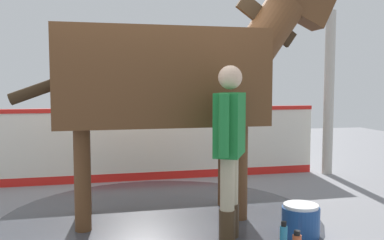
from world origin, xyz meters
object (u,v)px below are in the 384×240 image
(horse, at_px, (171,77))
(bottle_shampoo, at_px, (284,236))
(handler, at_px, (230,142))
(wash_bucket, at_px, (301,220))

(horse, bearing_deg, bottle_shampoo, -55.20)
(handler, bearing_deg, wash_bucket, -154.72)
(horse, distance_m, bottle_shampoo, 1.99)
(wash_bucket, distance_m, bottle_shampoo, 0.39)
(horse, xyz_separation_m, bottle_shampoo, (1.13, 0.82, -1.41))
(horse, distance_m, wash_bucket, 1.97)
(horse, height_order, handler, horse)
(horse, distance_m, handler, 1.12)
(bottle_shampoo, bearing_deg, wash_bucket, 131.54)
(bottle_shampoo, bearing_deg, horse, -144.27)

